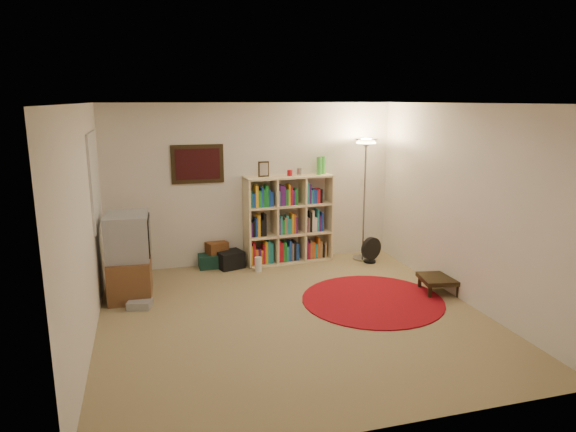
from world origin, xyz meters
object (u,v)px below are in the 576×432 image
object	(u,v)px
bookshelf	(287,221)
floor_lamp	(366,160)
tv_stand	(129,257)
suitcase	(219,259)
side_table	(439,279)
floor_fan	(371,250)

from	to	relation	value
bookshelf	floor_lamp	size ratio (longest dim) A/B	0.85
bookshelf	tv_stand	bearing A→B (deg)	-163.25
suitcase	side_table	size ratio (longest dim) A/B	1.16
tv_stand	side_table	xyz separation A→B (m)	(3.98, -0.98, -0.35)
bookshelf	side_table	xyz separation A→B (m)	(1.60, -1.87, -0.49)
suitcase	side_table	world-z (taller)	side_table
floor_lamp	floor_fan	size ratio (longest dim) A/B	4.70
bookshelf	floor_fan	bearing A→B (deg)	-22.52
side_table	floor_lamp	bearing A→B (deg)	103.01
bookshelf	tv_stand	size ratio (longest dim) A/B	1.50
suitcase	side_table	xyz separation A→B (m)	(2.68, -1.97, 0.08)
side_table	floor_fan	bearing A→B (deg)	102.95
bookshelf	floor_fan	size ratio (longest dim) A/B	4.00
suitcase	side_table	distance (m)	3.33
bookshelf	suitcase	xyz separation A→B (m)	(-1.08, 0.10, -0.57)
floor_fan	tv_stand	bearing A→B (deg)	168.00
bookshelf	suitcase	size ratio (longest dim) A/B	2.57
floor_fan	bookshelf	bearing A→B (deg)	142.02
tv_stand	suitcase	distance (m)	1.69
floor_lamp	suitcase	bearing A→B (deg)	172.09
side_table	suitcase	bearing A→B (deg)	143.63
floor_fan	suitcase	size ratio (longest dim) A/B	0.64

